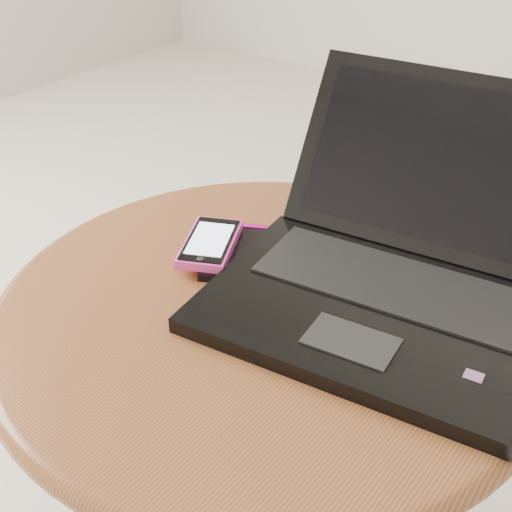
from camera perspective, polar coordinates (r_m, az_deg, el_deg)
The scene contains 4 objects.
table at distance 0.89m, azimuth 0.81°, elevation -9.33°, with size 0.63×0.63×0.50m.
laptop at distance 0.82m, azimuth 11.03°, elevation -0.87°, with size 0.41×0.43×0.21m.
phone_black at distance 0.90m, azimuth -1.71°, elevation 0.32°, with size 0.12×0.14×0.01m.
phone_pink at distance 0.89m, azimuth -3.68°, elevation 1.01°, with size 0.10×0.13×0.01m.
Camera 1 is at (0.38, -0.56, 0.99)m, focal length 50.26 mm.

